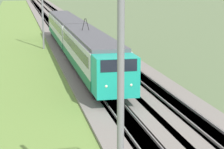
# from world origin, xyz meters

# --- Properties ---
(ballast_main) EXTENTS (240.00, 4.40, 0.30)m
(ballast_main) POSITION_xyz_m (50.00, 0.00, 0.15)
(ballast_main) COLOR gray
(ballast_main) RESTS_ON ground
(ballast_adjacent) EXTENTS (240.00, 4.40, 0.30)m
(ballast_adjacent) POSITION_xyz_m (50.00, -3.92, 0.15)
(ballast_adjacent) COLOR gray
(ballast_adjacent) RESTS_ON ground
(track_main) EXTENTS (240.00, 1.57, 0.45)m
(track_main) POSITION_xyz_m (50.00, 0.00, 0.16)
(track_main) COLOR #4C4238
(track_main) RESTS_ON ground
(track_adjacent) EXTENTS (240.00, 1.57, 0.45)m
(track_adjacent) POSITION_xyz_m (50.00, -3.92, 0.16)
(track_adjacent) COLOR #4C4238
(track_adjacent) RESTS_ON ground
(grass_verge) EXTENTS (240.00, 11.75, 0.12)m
(grass_verge) POSITION_xyz_m (50.00, 5.25, 0.06)
(grass_verge) COLOR olive
(grass_verge) RESTS_ON ground
(passenger_train) EXTENTS (39.32, 2.92, 4.91)m
(passenger_train) POSITION_xyz_m (37.99, 0.00, 2.29)
(passenger_train) COLOR #19A88E
(passenger_train) RESTS_ON ground
(catenary_mast_near) EXTENTS (0.22, 2.56, 9.10)m
(catenary_mast_near) POSITION_xyz_m (5.03, 2.94, 4.69)
(catenary_mast_near) COLOR slate
(catenary_mast_near) RESTS_ON ground
(catenary_mast_mid) EXTENTS (0.22, 2.56, 9.53)m
(catenary_mast_mid) POSITION_xyz_m (45.27, 2.94, 4.91)
(catenary_mast_mid) COLOR slate
(catenary_mast_mid) RESTS_ON ground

